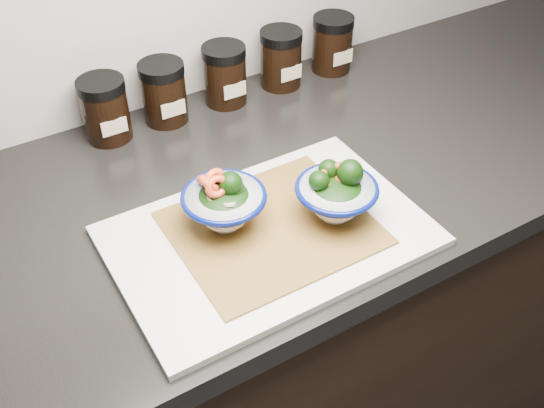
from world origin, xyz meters
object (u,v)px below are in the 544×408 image
spice_jar_a (105,109)px  spice_jar_e (332,44)px  spice_jar_d (281,58)px  spice_jar_b (164,92)px  bowl_left (224,202)px  cutting_board (269,236)px  bowl_right (337,194)px  spice_jar_c (225,75)px

spice_jar_a → spice_jar_e: size_ratio=1.00×
spice_jar_d → spice_jar_a: bearing=180.0°
spice_jar_b → spice_jar_d: 0.25m
bowl_left → spice_jar_a: 0.33m
cutting_board → bowl_right: size_ratio=3.67×
spice_jar_e → spice_jar_c: bearing=180.0°
spice_jar_b → spice_jar_e: bearing=0.0°
bowl_left → spice_jar_b: (0.05, 0.32, 0.00)m
cutting_board → bowl_left: 0.08m
spice_jar_e → bowl_left: bearing=-142.2°
bowl_left → spice_jar_e: size_ratio=1.10×
bowl_left → spice_jar_b: size_ratio=1.10×
bowl_right → spice_jar_e: 0.47m
spice_jar_c → spice_jar_d: size_ratio=1.00×
bowl_right → spice_jar_c: spice_jar_c is taller
bowl_left → bowl_right: bowl_left is taller
bowl_left → spice_jar_a: bowl_left is taller
cutting_board → spice_jar_b: 0.37m
spice_jar_a → bowl_left: bearing=-79.2°
cutting_board → spice_jar_e: (0.37, 0.37, 0.05)m
spice_jar_a → spice_jar_c: 0.23m
bowl_right → spice_jar_e: bearing=55.7°
spice_jar_e → bowl_right: bearing=-124.3°
bowl_right → spice_jar_d: bearing=69.7°
bowl_left → spice_jar_d: 0.44m
spice_jar_a → spice_jar_d: bearing=0.0°
spice_jar_c → spice_jar_e: bearing=0.0°
spice_jar_a → cutting_board: bearing=-73.7°
spice_jar_c → spice_jar_e: same height
cutting_board → spice_jar_b: (0.00, 0.37, 0.05)m
bowl_left → spice_jar_c: bowl_left is taller
spice_jar_b → spice_jar_c: size_ratio=1.00×
bowl_right → spice_jar_d: 0.42m
spice_jar_d → spice_jar_b: bearing=180.0°
cutting_board → bowl_right: bowl_right is taller
bowl_left → bowl_right: (0.15, -0.07, -0.00)m
spice_jar_b → spice_jar_d: size_ratio=1.00×
spice_jar_a → spice_jar_d: size_ratio=1.00×
spice_jar_a → spice_jar_b: size_ratio=1.00×
spice_jar_c → spice_jar_d: 0.12m
spice_jar_c → spice_jar_d: bearing=0.0°
bowl_left → spice_jar_e: 0.53m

